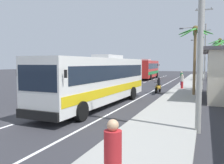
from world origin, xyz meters
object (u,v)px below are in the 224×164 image
utility_pole_mid (202,43)px  utility_pole_far (205,50)px  coach_bus_far_lane (147,69)px  palm_nearest (220,51)px  palm_fourth (219,51)px  palm_farthest (217,56)px  coach_bus_foreground (99,79)px  utility_pole_nearest (201,15)px  pedestrian_far_walk (113,160)px  motorcycle_beside_bus (158,86)px  palm_third (195,42)px  pedestrian_near_kerb (181,78)px  pedestrian_midwalk (182,81)px

utility_pole_mid → utility_pole_far: (0.23, 18.37, 0.07)m
coach_bus_far_lane → palm_nearest: bearing=-8.4°
palm_fourth → palm_farthest: palm_fourth is taller
utility_pole_mid → palm_farthest: bearing=-51.8°
palm_farthest → coach_bus_foreground: bearing=-123.7°
utility_pole_nearest → palm_farthest: 16.49m
pedestrian_far_walk → palm_farthest: (2.82, 22.66, 2.70)m
coach_bus_far_lane → motorcycle_beside_bus: coach_bus_far_lane is taller
pedestrian_far_walk → utility_pole_mid: bearing=152.0°
palm_farthest → pedestrian_far_walk: bearing=-97.1°
palm_nearest → palm_third: 19.99m
utility_pole_far → coach_bus_far_lane: bearing=-161.7°
coach_bus_far_lane → utility_pole_far: size_ratio=1.12×
pedestrian_far_walk → palm_fourth: (3.88, 43.31, 4.15)m
pedestrian_near_kerb → utility_pole_nearest: utility_pole_nearest is taller
coach_bus_far_lane → palm_nearest: palm_nearest is taller
pedestrian_midwalk → utility_pole_mid: bearing=-176.5°
utility_pole_nearest → pedestrian_midwalk: bearing=97.3°
coach_bus_foreground → palm_nearest: 28.83m
coach_bus_far_lane → palm_third: (9.33, -21.60, 2.90)m
palm_third → coach_bus_far_lane: bearing=113.4°
utility_pole_mid → pedestrian_midwalk: bearing=-142.4°
utility_pole_nearest → palm_fourth: utility_pole_nearest is taller
motorcycle_beside_bus → utility_pole_far: utility_pole_far is taller
palm_fourth → palm_third: bearing=-97.0°
pedestrian_midwalk → utility_pole_mid: 4.99m
coach_bus_far_lane → motorcycle_beside_bus: 20.92m
palm_nearest → utility_pole_nearest: bearing=-94.2°
utility_pole_nearest → utility_pole_far: utility_pole_far is taller
coach_bus_foreground → pedestrian_near_kerb: coach_bus_foreground is taller
palm_nearest → utility_pole_far: bearing=113.9°
pedestrian_far_walk → motorcycle_beside_bus: bearing=162.8°
coach_bus_far_lane → utility_pole_mid: (9.82, -15.05, 3.38)m
coach_bus_far_lane → palm_third: 23.71m
coach_bus_far_lane → pedestrian_midwalk: size_ratio=7.08×
utility_pole_far → palm_nearest: size_ratio=1.46×
coach_bus_foreground → utility_pole_far: size_ratio=1.23×
coach_bus_far_lane → utility_pole_nearest: (10.01, -33.41, 3.02)m
pedestrian_near_kerb → utility_pole_mid: 5.43m
pedestrian_near_kerb → palm_fourth: size_ratio=0.25×
motorcycle_beside_bus → pedestrian_midwalk: size_ratio=1.21×
utility_pole_far → utility_pole_mid: bearing=-90.7°
palm_nearest → palm_fourth: palm_fourth is taller
palm_farthest → motorcycle_beside_bus: bearing=-151.4°
coach_bus_foreground → palm_third: size_ratio=2.00×
coach_bus_far_lane → pedestrian_far_walk: bearing=-77.8°
pedestrian_near_kerb → pedestrian_far_walk: pedestrian_near_kerb is taller
pedestrian_midwalk → palm_farthest: bearing=138.3°
utility_pole_far → palm_farthest: bearing=-86.3°
motorcycle_beside_bus → palm_nearest: bearing=70.4°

